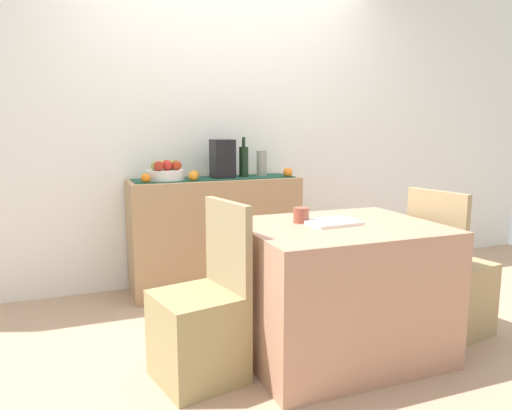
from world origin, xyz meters
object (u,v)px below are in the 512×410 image
Objects in this scene: coffee_cup at (301,215)px; open_book at (332,222)px; wine_bottle at (244,161)px; chair_by_corner at (449,291)px; ceramic_vase at (262,164)px; chair_near_window at (200,328)px; coffee_maker at (222,159)px; dining_table at (338,290)px; sideboard_console at (215,234)px; fruit_bowl at (165,175)px.

open_book is at bearing -34.25° from coffee_cup.
wine_bottle is 1.74m from chair_by_corner.
chair_near_window is at bearing -123.17° from ceramic_vase.
coffee_maker reaches higher than ceramic_vase.
dining_table is at bearing -86.49° from wine_bottle.
ceramic_vase is (0.39, 0.00, 0.54)m from sideboard_console.
chair_by_corner is (0.79, -0.00, -0.10)m from dining_table.
chair_by_corner is at bearing -0.25° from dining_table.
sideboard_console is 6.29× the size of ceramic_vase.
chair_by_corner is at bearing -51.72° from coffee_maker.
wine_bottle reaches higher than coffee_maker.
sideboard_console is 4.68× the size of fruit_bowl.
wine_bottle is (0.24, 0.00, 0.56)m from sideboard_console.
fruit_bowl is 1.46m from open_book.
wine_bottle is at bearing 87.99° from open_book.
open_book is (0.05, -1.28, -0.25)m from wine_bottle.
coffee_maker is 0.33m from ceramic_vase.
wine_bottle is 0.35× the size of chair_near_window.
coffee_maker is at bearing 95.60° from open_book.
sideboard_console is at bearing 130.00° from chair_by_corner.
chair_by_corner is (0.96, -0.13, -0.52)m from coffee_cup.
sideboard_console is 1.35m from open_book.
chair_near_window reaches higher than coffee_cup.
coffee_cup is 1.10m from chair_by_corner.
coffee_cup is at bearing -101.49° from ceramic_vase.
open_book is at bearing 2.19° from chair_near_window.
fruit_bowl is 1.34× the size of ceramic_vase.
dining_table is (0.08, -1.32, -0.63)m from wine_bottle.
dining_table is (-0.07, -1.32, -0.60)m from ceramic_vase.
chair_near_window is at bearing -118.32° from wine_bottle.
chair_near_window is (-0.09, -1.31, -0.65)m from fruit_bowl.
chair_by_corner is at bearing -50.00° from sideboard_console.
fruit_bowl is 0.26× the size of dining_table.
ceramic_vase is 0.23× the size of chair_by_corner.
chair_near_window is (-0.54, -1.31, -0.75)m from coffee_maker.
coffee_maker reaches higher than coffee_cup.
coffee_maker is 0.33× the size of chair_by_corner.
sideboard_console is 1.44× the size of chair_by_corner.
sideboard_console is 14.92× the size of coffee_cup.
wine_bottle is at bearing 0.00° from coffee_maker.
coffee_cup is at bearing 172.19° from chair_by_corner.
chair_near_window is (-0.76, -0.03, -0.48)m from open_book.
wine_bottle is 0.35× the size of chair_by_corner.
chair_by_corner reaches higher than coffee_cup.
fruit_bowl is 0.31× the size of chair_by_corner.
dining_table is 3.75× the size of open_book.
fruit_bowl is at bearing 113.75° from coffee_cup.
dining_table is at bearing -50.45° from open_book.
ceramic_vase is at bearing 0.00° from sideboard_console.
wine_bottle is at bearing 85.62° from coffee_cup.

